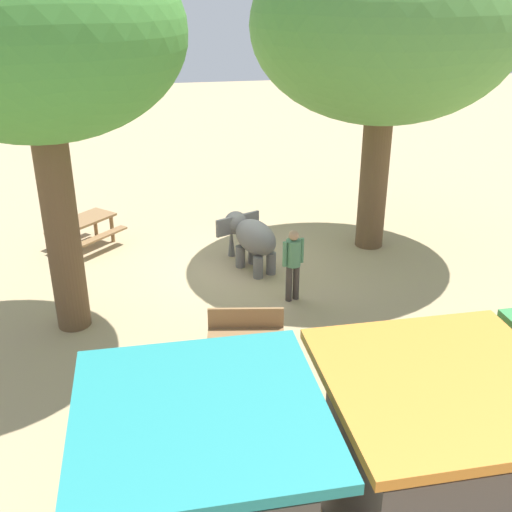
% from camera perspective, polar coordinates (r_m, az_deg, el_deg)
% --- Properties ---
extents(ground_plane, '(60.00, 60.00, 0.00)m').
position_cam_1_polar(ground_plane, '(14.69, -1.41, -1.22)').
color(ground_plane, tan).
extents(elephant, '(1.47, 1.79, 1.26)m').
position_cam_1_polar(elephant, '(14.45, -0.48, 1.82)').
color(elephant, slate).
rests_on(elephant, ground_plane).
extents(person_handler, '(0.49, 0.32, 1.62)m').
position_cam_1_polar(person_handler, '(12.91, 3.50, -0.37)').
color(person_handler, '#3F3833').
rests_on(person_handler, ground_plane).
extents(shade_tree_main, '(6.28, 5.75, 7.66)m').
position_cam_1_polar(shade_tree_main, '(15.06, 12.12, 20.26)').
color(shade_tree_main, brown).
rests_on(shade_tree_main, ground_plane).
extents(shade_tree_secondary, '(5.09, 4.66, 7.37)m').
position_cam_1_polar(shade_tree_secondary, '(11.30, -20.04, 18.70)').
color(shade_tree_secondary, brown).
rests_on(shade_tree_secondary, ground_plane).
extents(wooden_bench, '(1.45, 0.63, 0.88)m').
position_cam_1_polar(wooden_bench, '(11.27, -0.96, -7.00)').
color(wooden_bench, olive).
rests_on(wooden_bench, ground_plane).
extents(picnic_table_near, '(2.11, 2.11, 0.78)m').
position_cam_1_polar(picnic_table_near, '(16.32, -15.70, 2.77)').
color(picnic_table_near, olive).
rests_on(picnic_table_near, ground_plane).
extents(market_stall_orange, '(2.50, 2.50, 2.52)m').
position_cam_1_polar(market_stall_orange, '(7.69, 15.99, -19.36)').
color(market_stall_orange, '#59514C').
rests_on(market_stall_orange, ground_plane).
extents(market_stall_teal, '(2.50, 2.50, 2.52)m').
position_cam_1_polar(market_stall_teal, '(7.11, -4.87, -22.75)').
color(market_stall_teal, '#59514C').
rests_on(market_stall_teal, ground_plane).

